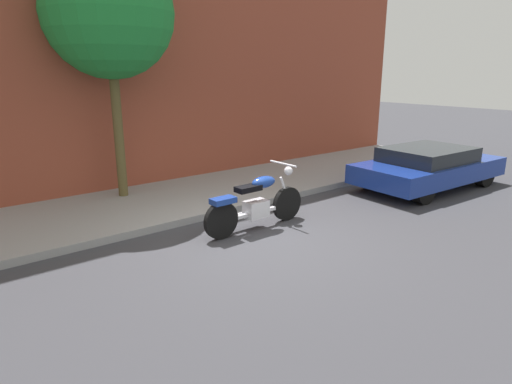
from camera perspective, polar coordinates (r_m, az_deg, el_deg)
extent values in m
plane|color=#38383D|center=(7.75, 0.25, -6.14)|extent=(60.00, 60.00, 0.00)
cube|color=#969696|center=(10.03, -10.19, -0.90)|extent=(18.48, 2.93, 0.14)
cube|color=brown|center=(11.24, -15.80, 21.56)|extent=(18.48, 0.50, 8.30)
cylinder|color=black|center=(8.66, 4.01, -1.50)|extent=(0.67, 0.11, 0.67)
cylinder|color=black|center=(7.71, -4.51, -3.69)|extent=(0.67, 0.11, 0.67)
cube|color=silver|center=(8.14, 0.00, -2.20)|extent=(0.44, 0.29, 0.32)
cube|color=silver|center=(8.17, 0.00, -2.67)|extent=(1.42, 0.10, 0.06)
ellipsoid|color=navy|center=(8.12, 0.98, 1.29)|extent=(0.52, 0.27, 0.22)
cube|color=black|center=(7.92, -1.00, 0.46)|extent=(0.48, 0.25, 0.10)
cube|color=navy|center=(7.63, -4.26, -1.11)|extent=(0.44, 0.25, 0.10)
cylinder|color=silver|center=(8.54, 3.75, 0.22)|extent=(0.27, 0.05, 0.58)
cylinder|color=silver|center=(8.38, 3.52, 3.67)|extent=(0.05, 0.70, 0.04)
sphere|color=silver|center=(8.50, 4.19, 2.73)|extent=(0.17, 0.17, 0.17)
cylinder|color=silver|center=(8.15, -2.08, -2.95)|extent=(0.80, 0.10, 0.09)
cylinder|color=black|center=(13.26, 21.63, 3.38)|extent=(0.65, 0.25, 0.64)
cylinder|color=black|center=(12.54, 27.40, 2.07)|extent=(0.65, 0.25, 0.64)
cylinder|color=black|center=(11.22, 14.44, 1.94)|extent=(0.65, 0.25, 0.64)
cylinder|color=black|center=(10.35, 20.83, 0.27)|extent=(0.65, 0.25, 0.64)
cube|color=navy|center=(11.77, 21.35, 2.70)|extent=(4.10, 2.01, 0.45)
cube|color=#1E2328|center=(11.62, 21.25, 4.40)|extent=(2.16, 1.69, 0.40)
cylinder|color=brown|center=(10.06, -17.33, 7.74)|extent=(0.20, 0.20, 3.24)
sphere|color=#1E7F34|center=(10.05, -18.48, 21.09)|extent=(2.63, 2.63, 2.63)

